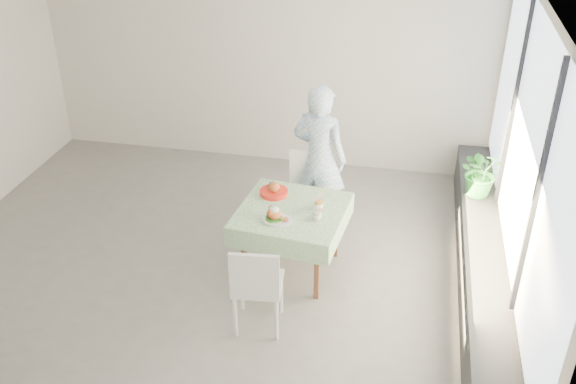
% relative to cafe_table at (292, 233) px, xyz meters
% --- Properties ---
extents(floor, '(6.00, 6.00, 0.00)m').
position_rel_cafe_table_xyz_m(floor, '(-0.88, 0.01, -0.46)').
color(floor, slate).
rests_on(floor, ground).
extents(wall_back, '(6.00, 0.02, 2.80)m').
position_rel_cafe_table_xyz_m(wall_back, '(-0.88, 2.51, 0.94)').
color(wall_back, beige).
rests_on(wall_back, ground).
extents(wall_front, '(6.00, 0.02, 2.80)m').
position_rel_cafe_table_xyz_m(wall_front, '(-0.88, -2.49, 0.94)').
color(wall_front, beige).
rests_on(wall_front, ground).
extents(wall_right, '(0.02, 5.00, 2.80)m').
position_rel_cafe_table_xyz_m(wall_right, '(2.12, 0.01, 0.94)').
color(wall_right, beige).
rests_on(wall_right, ground).
extents(window_pane, '(0.01, 4.80, 2.18)m').
position_rel_cafe_table_xyz_m(window_pane, '(2.09, 0.01, 1.19)').
color(window_pane, '#D1E0F9').
rests_on(window_pane, ground).
extents(window_ledge, '(0.40, 4.80, 0.50)m').
position_rel_cafe_table_xyz_m(window_ledge, '(1.92, 0.01, -0.21)').
color(window_ledge, black).
rests_on(window_ledge, ground).
extents(cafe_table, '(1.15, 1.15, 0.74)m').
position_rel_cafe_table_xyz_m(cafe_table, '(0.00, 0.00, 0.00)').
color(cafe_table, brown).
rests_on(cafe_table, ground).
extents(chair_far, '(0.49, 0.49, 0.95)m').
position_rel_cafe_table_xyz_m(chair_far, '(0.03, 0.74, -0.17)').
color(chair_far, white).
rests_on(chair_far, ground).
extents(chair_near, '(0.48, 0.48, 0.93)m').
position_rel_cafe_table_xyz_m(chair_near, '(-0.13, -0.92, -0.17)').
color(chair_near, white).
rests_on(chair_near, ground).
extents(diner, '(0.71, 0.55, 1.73)m').
position_rel_cafe_table_xyz_m(diner, '(0.12, 0.94, 0.41)').
color(diner, '#8FBFE5').
rests_on(diner, ground).
extents(main_dish, '(0.30, 0.30, 0.15)m').
position_rel_cafe_table_xyz_m(main_dish, '(-0.11, -0.24, 0.33)').
color(main_dish, white).
rests_on(main_dish, cafe_table).
extents(juice_cup_orange, '(0.10, 0.10, 0.28)m').
position_rel_cafe_table_xyz_m(juice_cup_orange, '(0.27, 0.05, 0.35)').
color(juice_cup_orange, white).
rests_on(juice_cup_orange, cafe_table).
extents(juice_cup_lemonade, '(0.09, 0.09, 0.25)m').
position_rel_cafe_table_xyz_m(juice_cup_lemonade, '(0.28, -0.14, 0.34)').
color(juice_cup_lemonade, white).
rests_on(juice_cup_lemonade, cafe_table).
extents(second_dish, '(0.30, 0.30, 0.14)m').
position_rel_cafe_table_xyz_m(second_dish, '(-0.24, 0.26, 0.32)').
color(second_dish, red).
rests_on(second_dish, cafe_table).
extents(potted_plant, '(0.60, 0.54, 0.56)m').
position_rel_cafe_table_xyz_m(potted_plant, '(1.91, 1.13, 0.32)').
color(potted_plant, '#257132').
rests_on(potted_plant, window_ledge).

